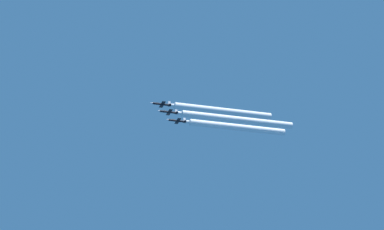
# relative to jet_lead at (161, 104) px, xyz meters

# --- Properties ---
(jet_lead) EXTENTS (8.71, 12.68, 3.05)m
(jet_lead) POSITION_rel_jet_lead_xyz_m (0.00, 0.00, 0.00)
(jet_lead) COLOR black
(jet_second_echelon) EXTENTS (8.71, 12.68, 3.05)m
(jet_second_echelon) POSITION_rel_jet_lead_xyz_m (7.94, -6.06, -0.74)
(jet_second_echelon) COLOR black
(jet_third_echelon) EXTENTS (8.71, 12.68, 3.05)m
(jet_third_echelon) POSITION_rel_jet_lead_xyz_m (15.52, -13.09, -2.34)
(jet_third_echelon) COLOR black
(smoke_trail_lead) EXTENTS (3.98, 60.54, 3.98)m
(smoke_trail_lead) POSITION_rel_jet_lead_xyz_m (-0.00, -36.04, -0.03)
(smoke_trail_lead) COLOR white
(smoke_trail_second_echelon) EXTENTS (3.98, 71.19, 3.98)m
(smoke_trail_second_echelon) POSITION_rel_jet_lead_xyz_m (7.94, -47.42, -0.77)
(smoke_trail_second_echelon) COLOR white
(smoke_trail_third_echelon) EXTENTS (3.98, 62.32, 3.98)m
(smoke_trail_third_echelon) POSITION_rel_jet_lead_xyz_m (15.52, -50.02, -2.37)
(smoke_trail_third_echelon) COLOR white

